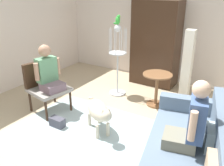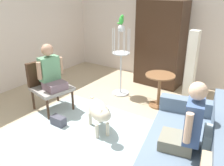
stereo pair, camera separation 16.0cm
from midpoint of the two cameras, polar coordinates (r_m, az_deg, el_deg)
ground_plane at (r=3.98m, az=-0.19°, el=-12.12°), size 6.86×6.86×0.00m
back_wall at (r=5.99m, az=16.13°, el=11.88°), size 6.32×0.12×2.51m
left_wall at (r=5.74m, az=-23.51°, el=10.50°), size 0.12×6.28×2.51m
area_rug at (r=3.89m, az=-2.80°, el=-12.99°), size 2.86×2.03×0.01m
couch at (r=3.21m, az=18.65°, el=-16.37°), size 1.34×2.16×0.86m
armchair at (r=4.72m, az=-13.92°, el=0.30°), size 0.75×0.75×0.92m
person_on_couch at (r=2.91m, az=19.02°, el=-9.03°), size 0.50×0.49×0.85m
person_on_armchair at (r=4.50m, az=-13.23°, el=2.86°), size 0.47×0.51×0.82m
round_end_table at (r=4.78m, az=12.01°, el=-0.78°), size 0.56×0.56×0.66m
dog at (r=3.88m, az=-1.92°, el=-6.60°), size 0.77×0.59×0.58m
bird_cage_stand at (r=5.11m, az=3.00°, el=4.90°), size 0.37×0.37×1.50m
parrot at (r=4.93m, az=3.17°, el=14.56°), size 0.17×0.10×0.19m
column_lamp at (r=5.05m, az=18.88°, el=3.42°), size 0.20×0.20×1.45m
armoire_cabinet at (r=5.75m, az=12.10°, el=8.91°), size 1.04×0.56×1.93m
handbag at (r=4.27m, az=-11.44°, el=-8.71°), size 0.26×0.14×0.16m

